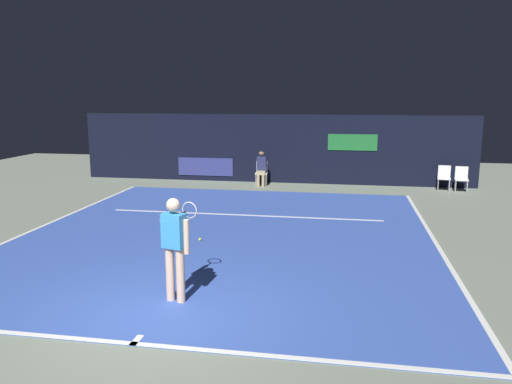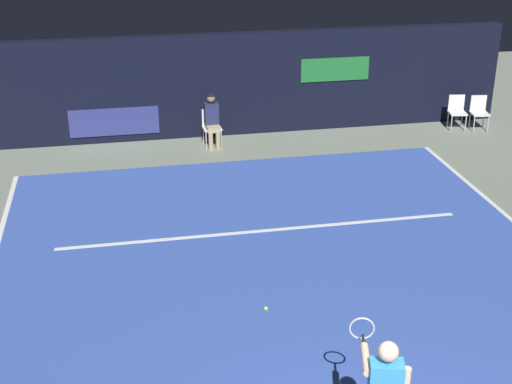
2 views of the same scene
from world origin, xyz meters
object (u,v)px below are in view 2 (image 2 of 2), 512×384
object	(u,v)px
courtside_chair_far	(479,111)
tennis_ball	(266,309)
line_judge_on_chair	(212,120)
courtside_chair_near	(457,110)

from	to	relation	value
courtside_chair_far	tennis_ball	size ratio (longest dim) A/B	12.94
line_judge_on_chair	tennis_ball	bearing A→B (deg)	-91.61
line_judge_on_chair	courtside_chair_near	size ratio (longest dim) A/B	1.50
courtside_chair_far	tennis_ball	distance (m)	10.41
courtside_chair_near	line_judge_on_chair	bearing A→B (deg)	-178.75
courtside_chair_far	tennis_ball	bearing A→B (deg)	-134.32
courtside_chair_near	tennis_ball	xyz separation A→B (m)	(-6.72, -7.60, -0.46)
courtside_chair_near	courtside_chair_far	distance (m)	0.57
courtside_chair_near	tennis_ball	bearing A→B (deg)	-131.49
courtside_chair_far	tennis_ball	xyz separation A→B (m)	(-7.27, -7.44, -0.46)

